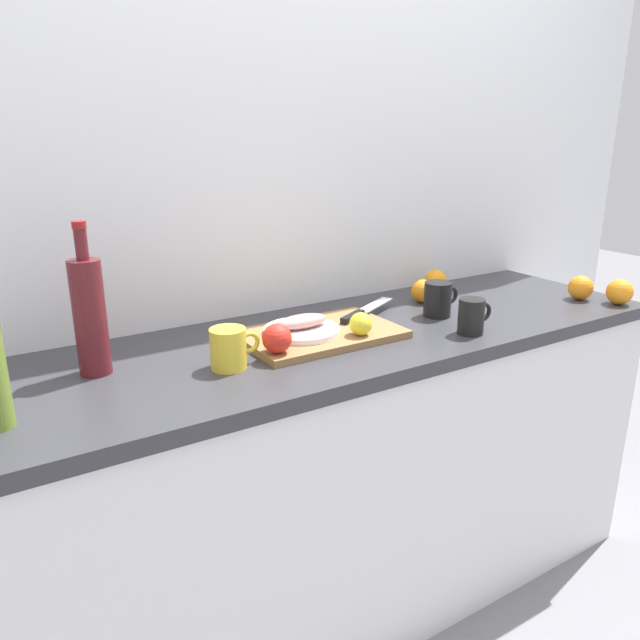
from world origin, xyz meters
name	(u,v)px	position (x,y,z in m)	size (l,w,h in m)	color
ground_plane	(342,593)	(0.00, 0.00, 0.00)	(12.00, 12.00, 0.00)	slate
back_wall	(288,196)	(0.00, 0.33, 1.25)	(3.20, 0.05, 2.50)	white
kitchen_counter	(344,472)	(0.00, 0.00, 0.45)	(2.00, 0.60, 0.90)	white
cutting_board	(320,334)	(-0.08, 0.01, 0.91)	(0.43, 0.28, 0.02)	olive
white_plate	(302,330)	(-0.14, 0.01, 0.93)	(0.21, 0.21, 0.01)	white
fish_fillet	(302,321)	(-0.14, 0.01, 0.95)	(0.15, 0.07, 0.04)	tan
chef_knife	(361,312)	(0.10, 0.06, 0.93)	(0.27, 0.16, 0.02)	silver
lemon_0	(361,324)	(-0.01, -0.08, 0.95)	(0.06, 0.06, 0.06)	yellow
tomato_0	(277,338)	(-0.26, -0.08, 0.96)	(0.07, 0.07, 0.07)	red
wine_bottle	(90,315)	(-0.66, 0.07, 1.04)	(0.07, 0.07, 0.36)	#59191E
coffee_mug_0	(472,316)	(0.29, -0.19, 0.95)	(0.11, 0.07, 0.10)	black
coffee_mug_1	(438,299)	(0.33, -0.02, 0.95)	(0.12, 0.08, 0.11)	black
coffee_mug_2	(229,348)	(-0.38, -0.07, 0.95)	(0.13, 0.09, 0.10)	yellow
orange_0	(423,291)	(0.39, 0.12, 0.94)	(0.08, 0.08, 0.08)	orange
orange_1	(436,281)	(0.51, 0.19, 0.94)	(0.08, 0.08, 0.08)	orange
orange_2	(620,292)	(0.92, -0.23, 0.94)	(0.08, 0.08, 0.08)	orange
orange_3	(581,288)	(0.86, -0.13, 0.94)	(0.08, 0.08, 0.08)	orange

